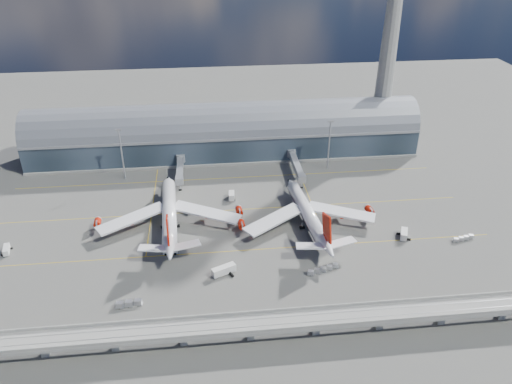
{
  "coord_description": "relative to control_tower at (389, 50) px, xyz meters",
  "views": [
    {
      "loc": [
        -10.45,
        -164.59,
        112.99
      ],
      "look_at": [
        8.86,
        10.0,
        14.0
      ],
      "focal_mm": 35.0,
      "sensor_mm": 36.0,
      "label": 1
    }
  ],
  "objects": [
    {
      "name": "service_truck_4",
      "position": [
        -85.02,
        -53.47,
        -50.04
      ],
      "size": [
        3.02,
        5.61,
        3.16
      ],
      "rotation": [
        0.0,
        0.0,
        -0.07
      ],
      "color": "silver",
      "rests_on": "ground"
    },
    {
      "name": "service_truck_5",
      "position": [
        -103.47,
        -61.06,
        -50.3
      ],
      "size": [
        5.22,
        5.36,
        2.61
      ],
      "rotation": [
        0.0,
        0.0,
        0.76
      ],
      "color": "silver",
      "rests_on": "ground"
    },
    {
      "name": "airliner_right",
      "position": [
        -55.31,
        -78.3,
        -46.65
      ],
      "size": [
        58.02,
        60.66,
        19.23
      ],
      "rotation": [
        0.0,
        0.0,
        0.09
      ],
      "color": "white",
      "rests_on": "ground"
    },
    {
      "name": "control_tower",
      "position": [
        0.0,
        0.0,
        0.0
      ],
      "size": [
        19.0,
        19.0,
        103.0
      ],
      "color": "gray",
      "rests_on": "ground"
    },
    {
      "name": "cargo_train_2",
      "position": [
        3.59,
        -95.62,
        -50.82
      ],
      "size": [
        9.43,
        3.63,
        1.56
      ],
      "rotation": [
        0.0,
        0.0,
        1.33
      ],
      "color": "gray",
      "rests_on": "ground"
    },
    {
      "name": "airliner_left",
      "position": [
        -111.65,
        -72.54,
        -46.07
      ],
      "size": [
        60.82,
        63.89,
        19.47
      ],
      "rotation": [
        0.0,
        0.0,
        0.05
      ],
      "color": "white",
      "rests_on": "ground"
    },
    {
      "name": "jet_bridge_left",
      "position": [
        -108.25,
        -29.88,
        -46.46
      ],
      "size": [
        4.4,
        28.0,
        7.25
      ],
      "color": "gray",
      "rests_on": "ground"
    },
    {
      "name": "jet_bridge_right",
      "position": [
        -51.95,
        -31.82,
        -46.46
      ],
      "size": [
        4.4,
        32.0,
        7.25
      ],
      "color": "gray",
      "rests_on": "ground"
    },
    {
      "name": "terminal",
      "position": [
        -85.0,
        -5.01,
        -40.3
      ],
      "size": [
        200.0,
        30.0,
        28.0
      ],
      "color": "#202B35",
      "rests_on": "ground"
    },
    {
      "name": "service_truck_1",
      "position": [
        -110.84,
        -91.82,
        -50.01
      ],
      "size": [
        5.63,
        2.9,
        3.22
      ],
      "rotation": [
        0.0,
        0.0,
        1.6
      ],
      "color": "silver",
      "rests_on": "ground"
    },
    {
      "name": "guideway",
      "position": [
        -85.0,
        -138.0,
        -46.34
      ],
      "size": [
        220.0,
        8.5,
        7.2
      ],
      "color": "gray",
      "rests_on": "ground"
    },
    {
      "name": "service_truck_3",
      "position": [
        -19.2,
        -91.38,
        -50.06
      ],
      "size": [
        4.73,
        6.84,
        3.09
      ],
      "rotation": [
        0.0,
        0.0,
        -0.4
      ],
      "color": "silver",
      "rests_on": "ground"
    },
    {
      "name": "ground",
      "position": [
        -85.0,
        -83.0,
        -51.64
      ],
      "size": [
        500.0,
        500.0,
        0.0
      ],
      "primitive_type": "plane",
      "color": "#474744",
      "rests_on": "ground"
    },
    {
      "name": "service_truck_0",
      "position": [
        -172.57,
        -84.5,
        -50.35
      ],
      "size": [
        3.14,
        6.29,
        2.49
      ],
      "rotation": [
        0.0,
        0.0,
        0.2
      ],
      "color": "silver",
      "rests_on": "ground"
    },
    {
      "name": "floodlight_mast_left",
      "position": [
        -135.0,
        -28.0,
        -38.0
      ],
      "size": [
        3.0,
        0.7,
        25.7
      ],
      "color": "gray",
      "rests_on": "ground"
    },
    {
      "name": "service_truck_2",
      "position": [
        -91.4,
        -106.34,
        -49.97
      ],
      "size": [
        9.08,
        6.0,
        3.2
      ],
      "rotation": [
        0.0,
        0.0,
        2.0
      ],
      "color": "silver",
      "rests_on": "ground"
    },
    {
      "name": "cargo_train_1",
      "position": [
        -55.78,
        -108.68,
        -50.77
      ],
      "size": [
        12.46,
        5.3,
        1.67
      ],
      "rotation": [
        0.0,
        0.0,
        1.26
      ],
      "color": "gray",
      "rests_on": "ground"
    },
    {
      "name": "floodlight_mast_right",
      "position": [
        -35.0,
        -28.0,
        -38.0
      ],
      "size": [
        3.0,
        0.7,
        25.7
      ],
      "color": "gray",
      "rests_on": "ground"
    },
    {
      "name": "taxi_lines",
      "position": [
        -85.0,
        -60.89,
        -51.63
      ],
      "size": [
        200.0,
        80.12,
        0.01
      ],
      "color": "gold",
      "rests_on": "ground"
    },
    {
      "name": "cargo_train_0",
      "position": [
        -123.18,
        -119.55,
        -50.62
      ],
      "size": [
        8.86,
        2.85,
        1.95
      ],
      "rotation": [
        0.0,
        0.0,
        1.45
      ],
      "color": "gray",
      "rests_on": "ground"
    }
  ]
}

